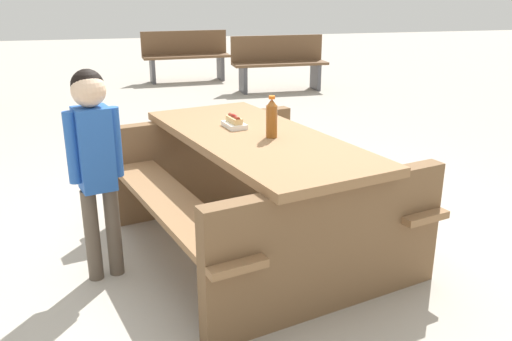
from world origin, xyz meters
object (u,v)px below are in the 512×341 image
park_bench_near (279,62)px  child_in_coat (94,150)px  hotdog_tray (234,123)px  picnic_table (256,183)px  soda_bottle (272,118)px  park_bench_mid (186,55)px

park_bench_near → child_in_coat: bearing=154.3°
hotdog_tray → child_in_coat: bearing=112.3°
picnic_table → hotdog_tray: hotdog_tray is taller
child_in_coat → park_bench_near: child_in_coat is taller
picnic_table → hotdog_tray: (0.21, 0.09, 0.34)m
park_bench_near → picnic_table: bearing=162.4°
park_bench_near → soda_bottle: bearing=163.4°
picnic_table → park_bench_near: (5.27, -1.67, 0.00)m
soda_bottle → hotdog_tray: soda_bottle is taller
picnic_table → soda_bottle: soda_bottle is taller
picnic_table → child_in_coat: bearing=98.1°
picnic_table → child_in_coat: 0.99m
park_bench_mid → child_in_coat: bearing=169.2°
soda_bottle → park_bench_near: 5.59m
soda_bottle → park_bench_mid: bearing=-2.3°
soda_bottle → child_in_coat: bearing=93.4°
soda_bottle → park_bench_mid: soda_bottle is taller
child_in_coat → park_bench_near: 6.00m
hotdog_tray → child_in_coat: child_in_coat is taller
soda_bottle → park_bench_mid: (6.61, -0.27, -0.41)m
hotdog_tray → park_bench_near: bearing=-19.2°
child_in_coat → park_bench_near: (5.40, -2.60, -0.31)m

